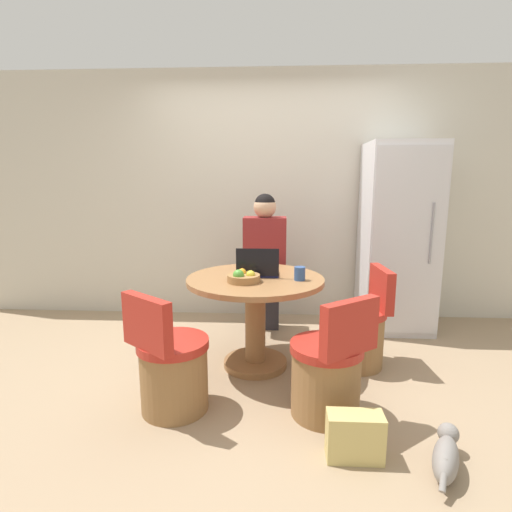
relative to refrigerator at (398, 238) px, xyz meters
The scene contains 13 objects.
ground_plane 1.92m from the refrigerator, 138.83° to the right, with size 12.00×12.00×0.00m, color #9E8466.
wall_back 1.38m from the refrigerator, 164.04° to the left, with size 7.00×0.06×2.60m.
refrigerator is the anchor object (origin of this frame).
dining_table 1.69m from the refrigerator, 145.17° to the right, with size 1.07×1.07×0.73m.
chair_near_right_corner 1.92m from the refrigerator, 118.08° to the right, with size 0.53×0.53×0.80m.
chair_near_left_corner 2.52m from the refrigerator, 139.21° to the right, with size 0.53×0.53×0.80m.
chair_right_side 1.20m from the refrigerator, 120.91° to the right, with size 0.46×0.46×0.80m.
person_seated 1.32m from the refrigerator, behind, with size 0.40×0.37×1.36m.
laptop 1.61m from the refrigerator, 146.28° to the right, with size 0.33×0.22×0.23m.
fruit_bowl 1.80m from the refrigerator, 142.79° to the right, with size 0.24×0.24×0.10m.
coffee_cup 1.43m from the refrigerator, 135.00° to the right, with size 0.08×0.08×0.10m.
cat 2.26m from the refrigerator, 98.33° to the right, with size 0.26×0.43×0.17m.
handbag 2.28m from the refrigerator, 110.63° to the right, with size 0.30×0.14×0.26m.
Camera 1 is at (0.09, -2.83, 1.48)m, focal length 28.00 mm.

